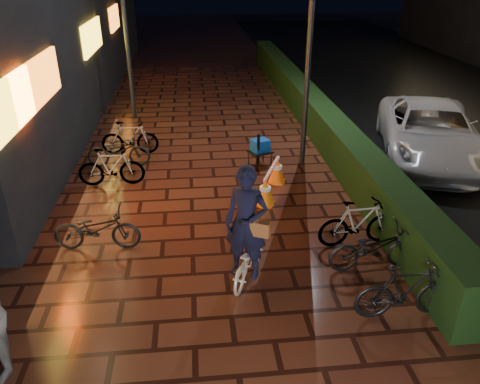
{
  "coord_description": "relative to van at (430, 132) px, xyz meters",
  "views": [
    {
      "loc": [
        -0.43,
        -6.49,
        4.8
      ],
      "look_at": [
        0.33,
        0.83,
        1.1
      ],
      "focal_mm": 35.0,
      "sensor_mm": 36.0,
      "label": 1
    }
  ],
  "objects": [
    {
      "name": "ground",
      "position": [
        -5.71,
        -4.55,
        -0.72
      ],
      "size": [
        80.0,
        80.0,
        0.0
      ],
      "primitive_type": "plane",
      "color": "#381911",
      "rests_on": "ground"
    },
    {
      "name": "hedge",
      "position": [
        -2.41,
        3.45,
        -0.22
      ],
      "size": [
        0.7,
        20.0,
        1.0
      ],
      "primitive_type": "cube",
      "color": "black",
      "rests_on": "ground"
    },
    {
      "name": "van",
      "position": [
        0.0,
        0.0,
        0.0
      ],
      "size": [
        3.79,
        5.6,
        1.42
      ],
      "primitive_type": "imported",
      "rotation": [
        0.0,
        0.0,
        -0.3
      ],
      "color": "silver",
      "rests_on": "ground"
    },
    {
      "name": "lamp_post_hedge",
      "position": [
        -3.37,
        0.04,
        2.11
      ],
      "size": [
        0.48,
        0.25,
        5.14
      ],
      "color": "black",
      "rests_on": "ground"
    },
    {
      "name": "lamp_post_sf",
      "position": [
        -8.09,
        4.28,
        2.17
      ],
      "size": [
        0.5,
        0.21,
        5.25
      ],
      "color": "black",
      "rests_on": "ground"
    },
    {
      "name": "cyclist",
      "position": [
        -5.38,
        -4.75,
        0.04
      ],
      "size": [
        1.04,
        1.5,
        2.04
      ],
      "color": "silver",
      "rests_on": "ground"
    },
    {
      "name": "traffic_barrier",
      "position": [
        -4.46,
        -1.66,
        -0.4
      ],
      "size": [
        0.9,
        1.55,
        0.64
      ],
      "color": "orange",
      "rests_on": "ground"
    },
    {
      "name": "cart_assembly",
      "position": [
        -4.51,
        -0.16,
        -0.18
      ],
      "size": [
        0.7,
        0.75,
        1.04
      ],
      "color": "black",
      "rests_on": "ground"
    },
    {
      "name": "parked_bikes_storefront",
      "position": [
        -8.01,
        -0.85,
        -0.28
      ],
      "size": [
        1.76,
        5.23,
        0.92
      ],
      "color": "black",
      "rests_on": "ground"
    },
    {
      "name": "parked_bikes_hedge",
      "position": [
        -3.21,
        -4.83,
        -0.28
      ],
      "size": [
        1.6,
        2.46,
        0.92
      ],
      "color": "black",
      "rests_on": "ground"
    }
  ]
}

